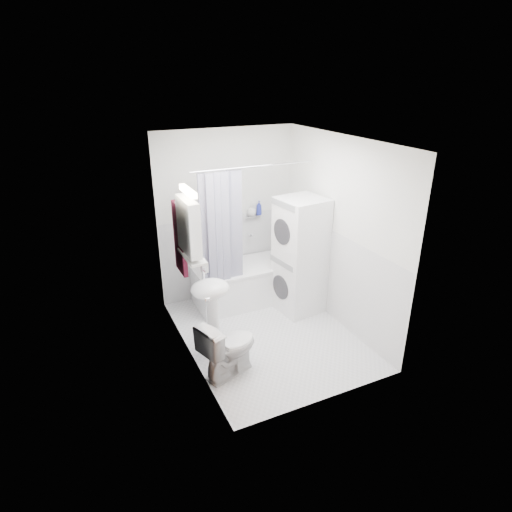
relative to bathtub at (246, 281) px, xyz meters
name	(u,v)px	position (x,y,z in m)	size (l,w,h in m)	color
floor	(268,334)	(-0.11, -0.92, -0.31)	(2.60, 2.60, 0.00)	silver
room_walls	(269,223)	(-0.11, -0.92, 1.18)	(2.60, 2.60, 2.60)	white
wainscot	(258,282)	(-0.11, -0.63, 0.29)	(1.98, 2.58, 2.58)	white
door	(207,299)	(-1.06, -1.47, 0.69)	(0.05, 2.00, 2.00)	brown
bathtub	(246,281)	(0.00, 0.00, 0.00)	(1.46, 0.69, 0.56)	white
tub_spout	(249,234)	(0.20, 0.33, 0.57)	(0.04, 0.04, 0.12)	silver
curtain_rod	(254,166)	(0.00, -0.29, 1.69)	(0.02, 0.02, 1.64)	silver
shower_curtain	(222,230)	(-0.45, -0.29, 0.94)	(0.55, 0.02, 1.45)	#121341
sink	(211,300)	(-0.87, -0.99, 0.40)	(0.44, 0.37, 1.04)	white
medicine_cabinet	(189,225)	(-1.02, -0.82, 1.26)	(0.13, 0.50, 0.71)	white
shelf	(192,256)	(-1.00, -0.82, 0.89)	(0.18, 0.54, 0.03)	silver
shower_caddy	(252,216)	(0.25, 0.32, 0.84)	(0.22, 0.06, 0.02)	silver
towel	(180,237)	(-1.05, -0.53, 1.03)	(0.07, 0.35, 0.85)	#501221
washer_dryer	(300,256)	(0.56, -0.52, 0.49)	(0.63, 0.63, 1.59)	white
toilet	(229,347)	(-0.83, -1.41, 0.02)	(0.37, 0.67, 0.66)	white
soap_pump	(204,269)	(-0.82, -0.67, 0.64)	(0.08, 0.17, 0.08)	gray
shelf_bottle	(196,257)	(-1.00, -0.97, 0.94)	(0.07, 0.18, 0.07)	gray
shelf_cup	(189,247)	(-1.00, -0.70, 0.96)	(0.10, 0.09, 0.10)	gray
shampoo_a	(251,211)	(0.24, 0.32, 0.92)	(0.13, 0.17, 0.13)	gray
shampoo_b	(259,212)	(0.36, 0.32, 0.89)	(0.08, 0.21, 0.08)	#27309C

